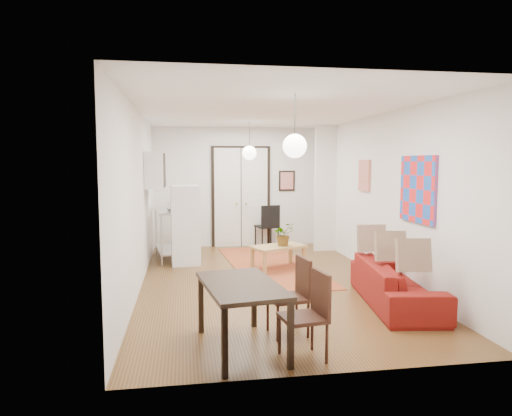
{
  "coord_description": "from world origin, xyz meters",
  "views": [
    {
      "loc": [
        -1.37,
        -7.58,
        2.04
      ],
      "look_at": [
        -0.12,
        0.31,
        1.25
      ],
      "focal_mm": 32.0,
      "sensor_mm": 36.0,
      "label": 1
    }
  ],
  "objects": [
    {
      "name": "potted_plant",
      "position": [
        0.51,
        0.92,
        0.67
      ],
      "size": [
        0.47,
        0.5,
        0.44
      ],
      "primitive_type": "imported",
      "rotation": [
        0.0,
        0.0,
        0.39
      ],
      "color": "#407032",
      "rests_on": "coffee_table"
    },
    {
      "name": "soap_bottle",
      "position": [
        -1.67,
        2.44,
        1.16
      ],
      "size": [
        0.12,
        0.12,
        0.22
      ],
      "primitive_type": "imported",
      "rotation": [
        0.0,
        0.0,
        0.25
      ],
      "color": "teal",
      "rests_on": "kitchen_counter"
    },
    {
      "name": "dining_chair_near",
      "position": [
        -0.17,
        -2.33,
        0.53
      ],
      "size": [
        0.49,
        0.65,
        0.92
      ],
      "rotation": [
        0.0,
        0.0,
        -1.43
      ],
      "color": "#391B12",
      "rests_on": "floor"
    },
    {
      "name": "painting_popart",
      "position": [
        2.08,
        -1.25,
        1.65
      ],
      "size": [
        0.05,
        1.0,
        1.0
      ],
      "primitive_type": "cube",
      "color": "red",
      "rests_on": "wall_right"
    },
    {
      "name": "double_doors",
      "position": [
        0.0,
        3.46,
        1.2
      ],
      "size": [
        1.44,
        0.06,
        2.5
      ],
      "primitive_type": "cube",
      "color": "white",
      "rests_on": "wall_back"
    },
    {
      "name": "wall_cabinet",
      "position": [
        -1.92,
        1.5,
        1.9
      ],
      "size": [
        0.35,
        1.0,
        0.7
      ],
      "primitive_type": "cube",
      "color": "white",
      "rests_on": "wall_left"
    },
    {
      "name": "pendant_front",
      "position": [
        0.0,
        -2.0,
        2.25
      ],
      "size": [
        0.3,
        0.3,
        0.8
      ],
      "color": "white",
      "rests_on": "ceiling"
    },
    {
      "name": "wall_left",
      "position": [
        -2.1,
        0.0,
        1.45
      ],
      "size": [
        0.02,
        7.0,
        2.9
      ],
      "primitive_type": "cube",
      "color": "white",
      "rests_on": "floor"
    },
    {
      "name": "dining_chair_far",
      "position": [
        -0.17,
        -3.03,
        0.53
      ],
      "size": [
        0.49,
        0.65,
        0.92
      ],
      "rotation": [
        0.0,
        0.0,
        -1.43
      ],
      "color": "#391B12",
      "rests_on": "floor"
    },
    {
      "name": "fridge",
      "position": [
        -1.36,
        1.61,
        0.8
      ],
      "size": [
        0.6,
        0.6,
        1.59
      ],
      "primitive_type": "cube",
      "rotation": [
        0.0,
        0.0,
        0.07
      ],
      "color": "white",
      "rests_on": "floor"
    },
    {
      "name": "ceiling",
      "position": [
        0.0,
        0.0,
        2.9
      ],
      "size": [
        4.2,
        7.0,
        0.02
      ],
      "primitive_type": "cube",
      "color": "white",
      "rests_on": "wall_back"
    },
    {
      "name": "kitchen_counter",
      "position": [
        -1.62,
        2.19,
        0.71
      ],
      "size": [
        0.87,
        1.46,
        1.06
      ],
      "rotation": [
        0.0,
        0.0,
        0.14
      ],
      "color": "silver",
      "rests_on": "floor"
    },
    {
      "name": "kilim_rug",
      "position": [
        0.31,
        1.19,
        0.0
      ],
      "size": [
        1.8,
        4.06,
        0.01
      ],
      "primitive_type": "cube",
      "rotation": [
        0.0,
        0.0,
        0.08
      ],
      "color": "#B95F2E",
      "rests_on": "floor"
    },
    {
      "name": "coffee_table",
      "position": [
        0.41,
        0.92,
        0.39
      ],
      "size": [
        1.15,
        0.91,
        0.45
      ],
      "rotation": [
        0.0,
        0.0,
        0.39
      ],
      "color": "tan",
      "rests_on": "floor"
    },
    {
      "name": "wall_back",
      "position": [
        0.0,
        3.5,
        1.45
      ],
      "size": [
        4.2,
        0.02,
        2.9
      ],
      "primitive_type": "cube",
      "color": "white",
      "rests_on": "floor"
    },
    {
      "name": "wall_front",
      "position": [
        0.0,
        -3.5,
        1.45
      ],
      "size": [
        4.2,
        0.02,
        2.9
      ],
      "primitive_type": "cube",
      "color": "white",
      "rests_on": "floor"
    },
    {
      "name": "dining_table",
      "position": [
        -0.77,
        -2.77,
        0.66
      ],
      "size": [
        0.95,
        1.43,
        0.74
      ],
      "rotation": [
        0.0,
        0.0,
        0.14
      ],
      "color": "black",
      "rests_on": "floor"
    },
    {
      "name": "pendant_back",
      "position": [
        0.0,
        2.0,
        2.25
      ],
      "size": [
        0.3,
        0.3,
        0.8
      ],
      "color": "white",
      "rests_on": "ceiling"
    },
    {
      "name": "poster_back",
      "position": [
        1.15,
        3.47,
        1.6
      ],
      "size": [
        0.4,
        0.03,
        0.5
      ],
      "primitive_type": "cube",
      "color": "red",
      "rests_on": "wall_back"
    },
    {
      "name": "painting_abstract",
      "position": [
        2.08,
        0.8,
        1.8
      ],
      "size": [
        0.05,
        0.5,
        0.6
      ],
      "primitive_type": "cube",
      "color": "beige",
      "rests_on": "wall_right"
    },
    {
      "name": "wall_right",
      "position": [
        2.1,
        0.0,
        1.45
      ],
      "size": [
        0.02,
        7.0,
        2.9
      ],
      "primitive_type": "cube",
      "color": "white",
      "rests_on": "floor"
    },
    {
      "name": "stub_partition",
      "position": [
        1.85,
        2.55,
        1.45
      ],
      "size": [
        0.5,
        0.1,
        2.9
      ],
      "primitive_type": "cube",
      "color": "white",
      "rests_on": "floor"
    },
    {
      "name": "floor",
      "position": [
        0.0,
        0.0,
        0.0
      ],
      "size": [
        7.0,
        7.0,
        0.0
      ],
      "primitive_type": "plane",
      "color": "brown",
      "rests_on": "ground"
    },
    {
      "name": "black_side_chair",
      "position": [
        0.59,
        3.25,
        0.61
      ],
      "size": [
        0.58,
        0.58,
        1.04
      ],
      "rotation": [
        0.0,
        0.0,
        3.38
      ],
      "color": "black",
      "rests_on": "floor"
    },
    {
      "name": "bowl",
      "position": [
        -1.62,
        1.89,
        1.09
      ],
      "size": [
        0.3,
        0.3,
        0.06
      ],
      "primitive_type": "imported",
      "rotation": [
        0.0,
        0.0,
        0.25
      ],
      "color": "beige",
      "rests_on": "kitchen_counter"
    },
    {
      "name": "print_left",
      "position": [
        -2.07,
        2.0,
        1.95
      ],
      "size": [
        0.03,
        0.44,
        0.54
      ],
      "primitive_type": "cube",
      "color": "#93633D",
      "rests_on": "wall_left"
    },
    {
      "name": "sofa",
      "position": [
        1.62,
        -1.55,
        0.31
      ],
      "size": [
        2.22,
        1.12,
        0.62
      ],
      "primitive_type": "imported",
      "rotation": [
        0.0,
        0.0,
        1.43
      ],
      "color": "maroon",
      "rests_on": "floor"
    }
  ]
}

